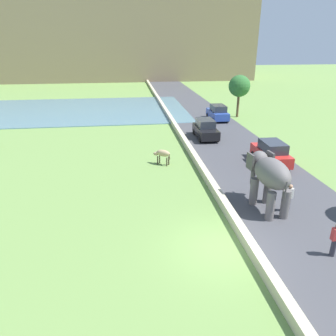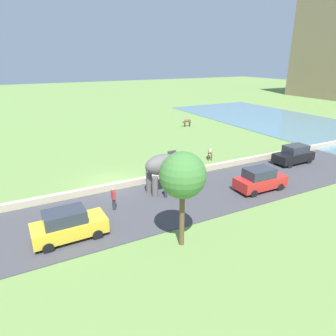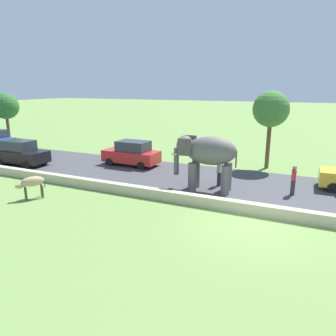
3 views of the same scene
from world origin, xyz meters
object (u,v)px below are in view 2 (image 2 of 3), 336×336
at_px(elephant, 164,166).
at_px(car_yellow, 68,225).
at_px(car_black, 294,155).
at_px(car_red, 260,179).
at_px(cow_brown, 187,121).
at_px(cow_tan, 210,151).
at_px(person_trailing, 114,199).
at_px(person_beside_elephant, 166,187).

distance_m(elephant, car_yellow, 8.32).
xyz_separation_m(elephant, car_black, (0.02, 13.85, -1.14)).
bearing_deg(car_red, car_yellow, -89.99).
relative_size(cow_brown, cow_tan, 1.07).
bearing_deg(elephant, car_black, 89.90).
height_order(car_red, cow_tan, car_red).
bearing_deg(person_trailing, car_black, 93.40).
relative_size(person_trailing, cow_brown, 1.15).
xyz_separation_m(person_beside_elephant, car_black, (-1.01, 14.30, 0.03)).
xyz_separation_m(person_beside_elephant, car_red, (2.14, 6.96, 0.03)).
distance_m(car_black, cow_brown, 18.91).
distance_m(cow_brown, cow_tan, 15.27).
bearing_deg(car_yellow, elephant, 112.66).
height_order(car_black, cow_tan, car_black).
bearing_deg(person_trailing, elephant, 104.30).
bearing_deg(elephant, person_beside_elephant, -23.33).
distance_m(elephant, cow_brown, 23.17).
height_order(person_beside_elephant, car_red, car_red).
height_order(car_black, car_yellow, same).
xyz_separation_m(elephant, person_beside_elephant, (1.04, -0.45, -1.16)).
distance_m(person_beside_elephant, cow_tan, 9.89).
height_order(car_red, car_yellow, same).
height_order(elephant, cow_brown, elephant).
relative_size(car_red, car_yellow, 1.00).
bearing_deg(person_beside_elephant, car_black, 94.05).
height_order(person_beside_elephant, car_yellow, car_yellow).
xyz_separation_m(car_black, car_yellow, (3.15, -21.46, 0.00)).
height_order(elephant, car_black, elephant).
relative_size(car_black, car_yellow, 0.99).
relative_size(person_trailing, cow_tan, 1.23).
relative_size(elephant, car_red, 0.88).
bearing_deg(elephant, car_yellow, -67.34).
height_order(person_trailing, car_black, car_black).
distance_m(car_black, cow_tan, 7.91).
bearing_deg(car_yellow, person_trailing, 122.32).
height_order(elephant, cow_tan, elephant).
distance_m(person_trailing, car_yellow, 3.87).
xyz_separation_m(elephant, cow_brown, (-18.88, 13.38, -1.20)).
bearing_deg(person_trailing, person_beside_elephant, 90.99).
bearing_deg(car_yellow, cow_tan, 117.65).
bearing_deg(person_beside_elephant, car_red, 72.95).
bearing_deg(car_black, car_yellow, -81.64).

